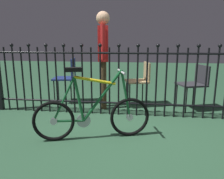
# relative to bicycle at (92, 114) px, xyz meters

# --- Properties ---
(ground_plane) EXTENTS (20.00, 20.00, 0.00)m
(ground_plane) POSITION_rel_bicycle_xyz_m (0.38, 0.25, -0.33)
(ground_plane) COLOR #2C5338
(iron_fence) EXTENTS (4.66, 0.07, 1.24)m
(iron_fence) POSITION_rel_bicycle_xyz_m (0.30, 0.97, 0.30)
(iron_fence) COLOR black
(iron_fence) RESTS_ON ground
(bicycle) EXTENTS (1.44, 0.53, 0.92)m
(bicycle) POSITION_rel_bicycle_xyz_m (0.00, 0.00, 0.00)
(bicycle) COLOR black
(bicycle) RESTS_ON ground
(chair_tan) EXTENTS (0.50, 0.49, 0.84)m
(chair_tan) POSITION_rel_bicycle_xyz_m (0.59, 1.59, 0.20)
(chair_tan) COLOR black
(chair_tan) RESTS_ON ground
(chair_charcoal) EXTENTS (0.55, 0.55, 0.81)m
(chair_charcoal) POSITION_rel_bicycle_xyz_m (1.57, 1.47, 0.18)
(chair_charcoal) COLOR black
(chair_charcoal) RESTS_ON ground
(chair_navy) EXTENTS (0.47, 0.46, 0.89)m
(chair_navy) POSITION_rel_bicycle_xyz_m (-0.86, 1.61, 0.23)
(chair_navy) COLOR black
(chair_navy) RESTS_ON ground
(person_visitor) EXTENTS (0.24, 0.47, 1.74)m
(person_visitor) POSITION_rel_bicycle_xyz_m (-0.09, 1.35, 0.72)
(person_visitor) COLOR #4C3823
(person_visitor) RESTS_ON ground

